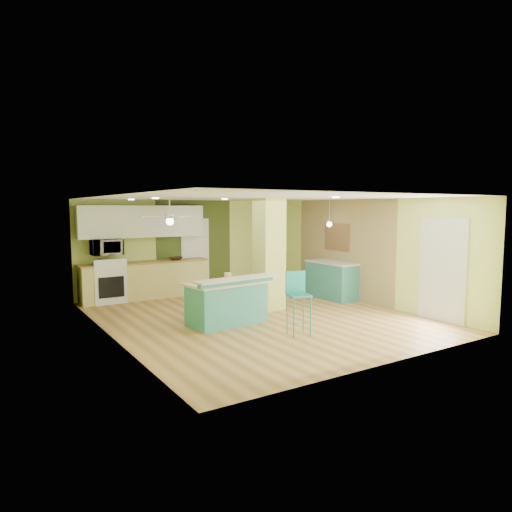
{
  "coord_description": "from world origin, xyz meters",
  "views": [
    {
      "loc": [
        -5.08,
        -7.96,
        2.28
      ],
      "look_at": [
        0.24,
        0.4,
        1.24
      ],
      "focal_mm": 32.0,
      "sensor_mm": 36.0,
      "label": 1
    }
  ],
  "objects_px": {
    "peninsula": "(227,302)",
    "side_counter": "(331,280)",
    "bar_stool": "(297,292)",
    "fruit_bowl": "(176,258)",
    "canister": "(228,278)"
  },
  "relations": [
    {
      "from": "peninsula",
      "to": "fruit_bowl",
      "type": "distance_m",
      "value": 3.36
    },
    {
      "from": "side_counter",
      "to": "canister",
      "type": "height_order",
      "value": "canister"
    },
    {
      "from": "peninsula",
      "to": "bar_stool",
      "type": "bearing_deg",
      "value": -67.83
    },
    {
      "from": "peninsula",
      "to": "canister",
      "type": "xyz_separation_m",
      "value": [
        -0.02,
        -0.05,
        0.49
      ]
    },
    {
      "from": "fruit_bowl",
      "to": "canister",
      "type": "relative_size",
      "value": 1.74
    },
    {
      "from": "peninsula",
      "to": "side_counter",
      "type": "distance_m",
      "value": 3.61
    },
    {
      "from": "peninsula",
      "to": "side_counter",
      "type": "bearing_deg",
      "value": 8.07
    },
    {
      "from": "bar_stool",
      "to": "fruit_bowl",
      "type": "relative_size",
      "value": 3.46
    },
    {
      "from": "bar_stool",
      "to": "side_counter",
      "type": "relative_size",
      "value": 0.79
    },
    {
      "from": "peninsula",
      "to": "canister",
      "type": "distance_m",
      "value": 0.49
    },
    {
      "from": "bar_stool",
      "to": "side_counter",
      "type": "distance_m",
      "value": 3.57
    },
    {
      "from": "side_counter",
      "to": "fruit_bowl",
      "type": "relative_size",
      "value": 4.35
    },
    {
      "from": "bar_stool",
      "to": "fruit_bowl",
      "type": "bearing_deg",
      "value": 110.09
    },
    {
      "from": "bar_stool",
      "to": "canister",
      "type": "relative_size",
      "value": 6.01
    },
    {
      "from": "peninsula",
      "to": "fruit_bowl",
      "type": "xyz_separation_m",
      "value": [
        0.29,
        3.31,
        0.53
      ]
    }
  ]
}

